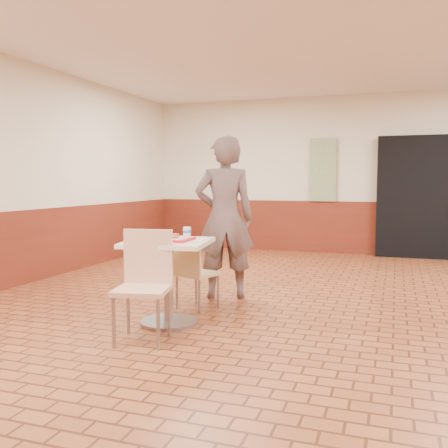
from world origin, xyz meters
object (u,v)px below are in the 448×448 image
(serving_tray, at_px, (168,239))
(paper_cup, at_px, (187,232))
(long_john_donut, at_px, (172,236))
(chair_main_back, at_px, (193,268))
(ring_donut, at_px, (162,235))
(main_table, at_px, (168,268))
(chair_main_front, at_px, (145,279))
(customer, at_px, (225,217))

(serving_tray, relative_size, paper_cup, 4.62)
(long_john_donut, distance_m, paper_cup, 0.17)
(chair_main_back, relative_size, ring_donut, 7.83)
(ring_donut, bearing_deg, main_table, -21.57)
(serving_tray, height_order, ring_donut, ring_donut)
(chair_main_front, bearing_deg, long_john_donut, 72.51)
(main_table, height_order, paper_cup, paper_cup)
(main_table, relative_size, ring_donut, 7.95)
(chair_main_front, xyz_separation_m, long_john_donut, (0.05, 0.47, 0.33))
(serving_tray, height_order, long_john_donut, long_john_donut)
(chair_main_back, bearing_deg, paper_cup, 124.06)
(serving_tray, bearing_deg, long_john_donut, -28.18)
(serving_tray, relative_size, long_john_donut, 3.06)
(main_table, bearing_deg, serving_tray, -26.57)
(chair_main_front, height_order, ring_donut, chair_main_front)
(main_table, xyz_separation_m, chair_main_back, (0.02, 0.58, -0.10))
(long_john_donut, bearing_deg, customer, 85.33)
(customer, relative_size, serving_tray, 4.31)
(customer, height_order, long_john_donut, customer)
(paper_cup, bearing_deg, long_john_donut, -124.49)
(serving_tray, xyz_separation_m, ring_donut, (-0.09, 0.03, 0.03))
(main_table, xyz_separation_m, chair_main_front, (0.01, -0.50, -0.02))
(ring_donut, bearing_deg, serving_tray, -21.57)
(long_john_donut, bearing_deg, paper_cup, 55.51)
(ring_donut, xyz_separation_m, long_john_donut, (0.14, -0.06, 0.00))
(customer, relative_size, paper_cup, 19.94)
(chair_main_front, distance_m, long_john_donut, 0.58)
(chair_main_back, bearing_deg, customer, -83.61)
(chair_main_back, xyz_separation_m, customer, (0.14, 0.64, 0.51))
(chair_main_front, bearing_deg, customer, 73.33)
(main_table, bearing_deg, paper_cup, 35.25)
(chair_main_back, relative_size, paper_cup, 8.39)
(customer, relative_size, long_john_donut, 13.20)
(customer, bearing_deg, main_table, 59.74)
(serving_tray, xyz_separation_m, long_john_donut, (0.06, -0.03, 0.03))
(chair_main_back, height_order, serving_tray, serving_tray)
(main_table, height_order, serving_tray, serving_tray)
(serving_tray, distance_m, paper_cup, 0.20)
(chair_main_front, xyz_separation_m, serving_tray, (-0.01, 0.50, 0.30))
(ring_donut, relative_size, long_john_donut, 0.71)
(main_table, bearing_deg, long_john_donut, -28.18)
(paper_cup, bearing_deg, main_table, -144.75)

